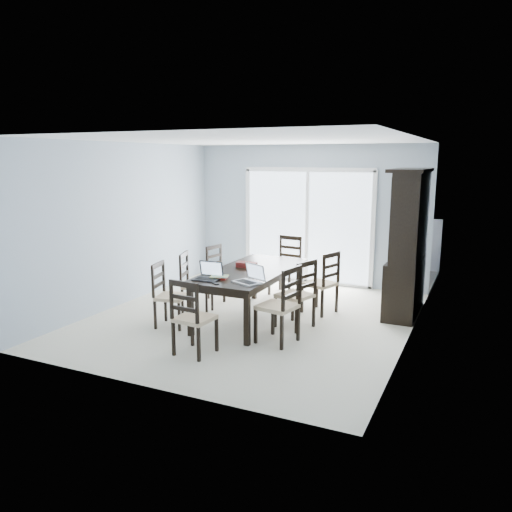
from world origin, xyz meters
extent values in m
plane|color=silver|center=(0.00, 0.00, 0.00)|extent=(5.00, 5.00, 0.00)
plane|color=white|center=(0.00, 0.00, 2.60)|extent=(5.00, 5.00, 0.00)
cube|color=#9BABB9|center=(0.00, 2.50, 1.30)|extent=(4.50, 0.02, 2.60)
cube|color=#9BABB9|center=(-2.25, 0.00, 1.30)|extent=(0.02, 5.00, 2.60)
cube|color=#9BABB9|center=(2.25, 0.00, 1.30)|extent=(0.02, 5.00, 2.60)
cube|color=gray|center=(0.00, 3.50, -0.05)|extent=(4.50, 2.00, 0.10)
cube|color=#99999E|center=(0.00, 4.50, 0.55)|extent=(4.50, 0.06, 1.10)
cube|color=black|center=(0.00, 0.00, 0.73)|extent=(1.00, 2.20, 0.04)
cube|color=black|center=(0.00, 0.00, 0.67)|extent=(0.88, 2.08, 0.10)
cube|color=black|center=(-0.42, -1.00, 0.34)|extent=(0.07, 0.07, 0.69)
cube|color=black|center=(0.42, -1.00, 0.34)|extent=(0.07, 0.07, 0.69)
cube|color=black|center=(-0.42, 1.00, 0.34)|extent=(0.07, 0.07, 0.69)
cube|color=black|center=(0.42, 1.00, 0.34)|extent=(0.07, 0.07, 0.69)
cube|color=black|center=(2.01, 1.25, 0.42)|extent=(0.45, 1.30, 0.85)
cube|color=black|center=(2.04, 1.25, 1.50)|extent=(0.38, 1.30, 1.30)
cube|color=black|center=(2.01, 1.25, 2.17)|extent=(0.50, 1.38, 0.05)
cube|color=black|center=(1.84, 0.83, 1.50)|extent=(0.02, 0.36, 1.18)
cube|color=black|center=(1.84, 1.25, 1.50)|extent=(0.02, 0.36, 1.18)
cube|color=black|center=(1.84, 1.67, 1.50)|extent=(0.02, 0.36, 1.18)
cube|color=silver|center=(0.00, 2.48, 1.05)|extent=(2.40, 0.02, 2.10)
cube|color=white|center=(0.00, 2.46, 2.14)|extent=(2.52, 0.05, 0.08)
cube|color=white|center=(0.00, 2.46, 1.05)|extent=(0.06, 0.05, 2.10)
cube|color=white|center=(0.00, 2.46, 0.03)|extent=(2.52, 0.05, 0.05)
cube|color=black|center=(-1.08, -0.63, 0.20)|extent=(0.04, 0.04, 0.41)
cube|color=black|center=(-1.01, -0.98, 0.20)|extent=(0.04, 0.04, 0.41)
cube|color=black|center=(-0.73, -0.56, 0.20)|extent=(0.04, 0.04, 0.41)
cube|color=black|center=(-0.66, -0.91, 0.20)|extent=(0.04, 0.04, 0.41)
cube|color=#D2B58C|center=(-0.87, -0.77, 0.43)|extent=(0.47, 0.47, 0.05)
cube|color=black|center=(-1.08, 0.00, 0.21)|extent=(0.04, 0.04, 0.42)
cube|color=black|center=(-0.97, -0.35, 0.21)|extent=(0.04, 0.04, 0.42)
cube|color=black|center=(-0.73, 0.11, 0.21)|extent=(0.04, 0.04, 0.42)
cube|color=black|center=(-0.62, -0.24, 0.21)|extent=(0.04, 0.04, 0.42)
cube|color=#D2B58C|center=(-0.85, -0.12, 0.45)|extent=(0.51, 0.51, 0.05)
cube|color=black|center=(-1.05, 1.01, 0.20)|extent=(0.04, 0.04, 0.40)
cube|color=black|center=(-1.12, 0.67, 0.20)|extent=(0.04, 0.04, 0.40)
cube|color=black|center=(-0.71, 0.94, 0.20)|extent=(0.04, 0.04, 0.40)
cube|color=black|center=(-0.78, 0.60, 0.20)|extent=(0.04, 0.04, 0.40)
cube|color=#D2B58C|center=(-0.92, 0.80, 0.42)|extent=(0.46, 0.46, 0.05)
cube|color=black|center=(0.88, -0.96, 0.23)|extent=(0.04, 0.04, 0.45)
cube|color=black|center=(0.95, -0.57, 0.23)|extent=(0.04, 0.04, 0.45)
cube|color=black|center=(0.49, -0.89, 0.23)|extent=(0.04, 0.04, 0.45)
cube|color=black|center=(0.56, -0.49, 0.23)|extent=(0.04, 0.04, 0.45)
cube|color=#D2B58C|center=(0.72, -0.73, 0.48)|extent=(0.51, 0.51, 0.05)
cube|color=black|center=(0.84, -0.32, 0.22)|extent=(0.04, 0.04, 0.43)
cube|color=black|center=(0.96, 0.04, 0.22)|extent=(0.04, 0.04, 0.43)
cube|color=black|center=(0.47, -0.20, 0.22)|extent=(0.04, 0.04, 0.43)
cube|color=black|center=(0.60, 0.17, 0.22)|extent=(0.04, 0.04, 0.43)
cube|color=#D2B58C|center=(0.72, -0.08, 0.46)|extent=(0.54, 0.54, 0.05)
cube|color=black|center=(0.94, 0.49, 0.21)|extent=(0.04, 0.04, 0.43)
cube|color=black|center=(1.06, 0.84, 0.21)|extent=(0.04, 0.04, 0.43)
cube|color=black|center=(0.58, 0.61, 0.21)|extent=(0.04, 0.04, 0.43)
cube|color=black|center=(0.70, 0.97, 0.21)|extent=(0.04, 0.04, 0.43)
cube|color=#D2B58C|center=(0.82, 0.73, 0.45)|extent=(0.53, 0.53, 0.05)
cube|color=black|center=(-0.24, -1.68, 0.21)|extent=(0.04, 0.04, 0.42)
cube|color=black|center=(0.13, -1.71, 0.21)|extent=(0.04, 0.04, 0.42)
cube|color=black|center=(-0.21, -1.30, 0.21)|extent=(0.04, 0.04, 0.42)
cube|color=black|center=(0.17, -1.33, 0.21)|extent=(0.04, 0.04, 0.42)
cube|color=#D2B58C|center=(-0.04, -1.50, 0.45)|extent=(0.44, 0.44, 0.05)
cube|color=black|center=(0.16, 1.67, 0.22)|extent=(0.04, 0.04, 0.45)
cube|color=black|center=(-0.24, 1.72, 0.22)|extent=(0.04, 0.04, 0.45)
cube|color=black|center=(0.11, 1.28, 0.22)|extent=(0.04, 0.04, 0.45)
cube|color=black|center=(-0.28, 1.32, 0.22)|extent=(0.04, 0.04, 0.45)
cube|color=#D2B58C|center=(-0.06, 1.50, 0.47)|extent=(0.48, 0.48, 0.05)
cube|color=black|center=(-0.26, -0.83, 0.76)|extent=(0.36, 0.26, 0.02)
cube|color=silver|center=(-0.26, -0.83, 0.88)|extent=(0.30, 0.06, 0.18)
cube|color=#B6B6B8|center=(0.30, -0.75, 0.76)|extent=(0.42, 0.37, 0.02)
cube|color=silver|center=(0.30, -0.75, 0.88)|extent=(0.30, 0.16, 0.19)
cube|color=maroon|center=(-0.15, -0.70, 0.76)|extent=(0.25, 0.21, 0.03)
cube|color=gold|center=(-0.14, -0.70, 0.78)|extent=(0.29, 0.26, 0.01)
cube|color=black|center=(-0.05, -0.97, 0.76)|extent=(0.11, 0.09, 0.01)
cube|color=#501510|center=(-0.13, 0.12, 0.79)|extent=(0.31, 0.18, 0.07)
cube|color=maroon|center=(-0.79, 3.64, 0.40)|extent=(1.68, 1.51, 0.80)
cube|color=#959595|center=(-0.79, 3.64, 0.82)|extent=(1.72, 1.56, 0.05)
camera|label=1|loc=(3.07, -6.42, 2.35)|focal=35.00mm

